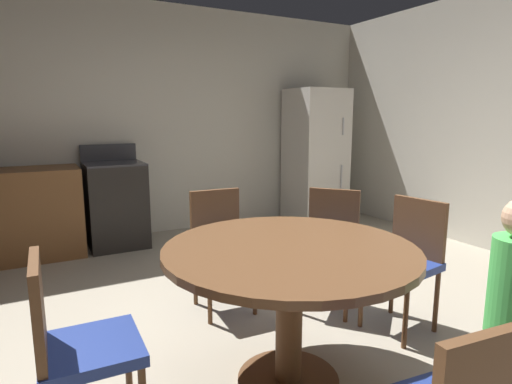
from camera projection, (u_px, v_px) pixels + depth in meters
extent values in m
plane|color=#A89E89|center=(298.00, 347.00, 2.61)|extent=(14.00, 14.00, 0.00)
cube|color=beige|center=(157.00, 121.00, 5.06)|extent=(6.05, 0.12, 2.70)
cube|color=black|center=(116.00, 205.00, 4.59)|extent=(0.60, 0.60, 0.90)
cube|color=#38383D|center=(113.00, 163.00, 4.51)|extent=(0.60, 0.60, 0.02)
cube|color=#38383D|center=(108.00, 152.00, 4.74)|extent=(0.60, 0.04, 0.18)
cube|color=silver|center=(315.00, 156.00, 5.68)|extent=(0.68, 0.66, 1.76)
cylinder|color=#B2B2B7|center=(343.00, 126.00, 5.40)|extent=(0.02, 0.02, 0.22)
cylinder|color=#B2B2B7|center=(341.00, 177.00, 5.52)|extent=(0.02, 0.02, 0.30)
cylinder|color=brown|center=(288.00, 379.00, 2.27)|extent=(0.54, 0.54, 0.03)
cylinder|color=brown|center=(289.00, 320.00, 2.21)|extent=(0.14, 0.14, 0.72)
cylinder|color=brown|center=(290.00, 250.00, 2.14)|extent=(1.29, 1.29, 0.04)
cylinder|color=brown|center=(128.00, 368.00, 2.03)|extent=(0.03, 0.03, 0.43)
cube|color=navy|center=(91.00, 349.00, 1.76)|extent=(0.41, 0.41, 0.05)
cube|color=brown|center=(38.00, 311.00, 1.65)|extent=(0.05, 0.38, 0.42)
cylinder|color=brown|center=(346.00, 292.00, 2.90)|extent=(0.03, 0.03, 0.43)
cylinder|color=brown|center=(299.00, 285.00, 3.02)|extent=(0.03, 0.03, 0.43)
cylinder|color=brown|center=(354.00, 275.00, 3.21)|extent=(0.03, 0.03, 0.43)
cylinder|color=brown|center=(310.00, 269.00, 3.33)|extent=(0.03, 0.03, 0.43)
cube|color=navy|center=(328.00, 250.00, 3.08)|extent=(0.56, 0.56, 0.05)
cube|color=brown|center=(334.00, 216.00, 3.20)|extent=(0.27, 0.31, 0.42)
cylinder|color=brown|center=(406.00, 315.00, 2.57)|extent=(0.03, 0.03, 0.43)
cylinder|color=brown|center=(361.00, 296.00, 2.84)|extent=(0.03, 0.03, 0.43)
cylinder|color=brown|center=(436.00, 301.00, 2.77)|extent=(0.03, 0.03, 0.43)
cylinder|color=brown|center=(392.00, 285.00, 3.04)|extent=(0.03, 0.03, 0.43)
cube|color=navy|center=(401.00, 265.00, 2.76)|extent=(0.46, 0.46, 0.05)
cube|color=brown|center=(418.00, 230.00, 2.83)|extent=(0.09, 0.38, 0.42)
cylinder|color=brown|center=(255.00, 286.00, 3.01)|extent=(0.03, 0.03, 0.43)
cylinder|color=brown|center=(210.00, 294.00, 2.87)|extent=(0.03, 0.03, 0.43)
cylinder|color=brown|center=(237.00, 270.00, 3.32)|extent=(0.03, 0.03, 0.43)
cylinder|color=brown|center=(195.00, 277.00, 3.18)|extent=(0.03, 0.03, 0.43)
cube|color=navy|center=(224.00, 251.00, 3.05)|extent=(0.42, 0.42, 0.05)
cube|color=brown|center=(215.00, 217.00, 3.18)|extent=(0.38, 0.06, 0.42)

